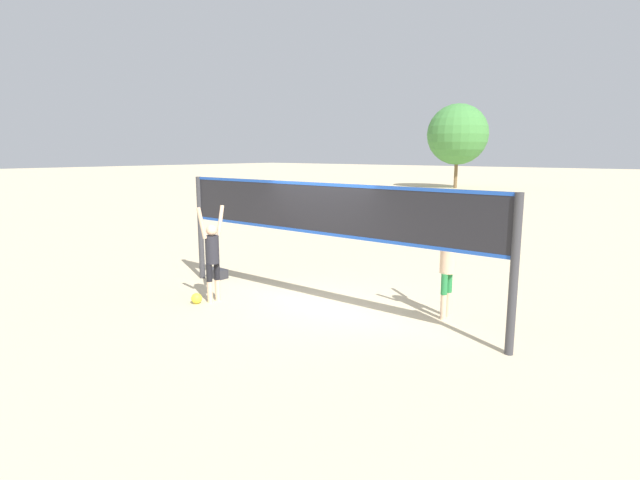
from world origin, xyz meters
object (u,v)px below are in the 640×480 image
at_px(volleyball_net, 320,221).
at_px(gear_bag, 218,273).
at_px(volleyball, 197,298).
at_px(player_blocker, 448,259).
at_px(player_spiker, 212,252).
at_px(tree_left_cluster, 458,134).

relative_size(volleyball_net, gear_bag, 15.32).
height_order(volleyball_net, volleyball, volleyball_net).
xyz_separation_m(player_blocker, volleyball, (-4.33, -2.38, -1.01)).
relative_size(player_blocker, volleyball, 9.67).
bearing_deg(player_spiker, gear_bag, 48.48).
height_order(volleyball_net, tree_left_cluster, tree_left_cluster).
xyz_separation_m(volleyball_net, player_blocker, (2.23, 0.97, -0.61)).
bearing_deg(volleyball, tree_left_cluster, 106.08).
bearing_deg(gear_bag, tree_left_cluster, 104.69).
xyz_separation_m(volleyball_net, volleyball, (-2.11, -1.40, -1.62)).
relative_size(player_spiker, volleyball, 9.03).
bearing_deg(gear_bag, volleyball_net, -3.95).
height_order(player_spiker, gear_bag, player_spiker).
bearing_deg(volleyball_net, player_spiker, -151.23).
bearing_deg(volleyball, volleyball_net, 33.67).
relative_size(gear_bag, tree_left_cluster, 0.07).
bearing_deg(player_blocker, volleyball, -61.27).
distance_m(player_spiker, gear_bag, 2.19).
bearing_deg(player_spiker, tree_left_cluster, 16.44).
height_order(volleyball_net, gear_bag, volleyball_net).
xyz_separation_m(player_spiker, gear_bag, (-1.49, 1.31, -0.92)).
height_order(volleyball, gear_bag, gear_bag).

